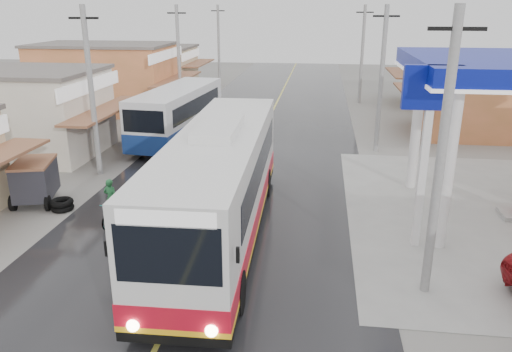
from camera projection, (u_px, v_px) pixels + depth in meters
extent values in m
plane|color=slate|center=(192.00, 275.00, 15.51)|extent=(120.00, 120.00, 0.00)
cube|color=black|center=(255.00, 146.00, 29.57)|extent=(12.00, 90.00, 0.02)
cube|color=#D8CC4C|center=(255.00, 146.00, 29.57)|extent=(0.15, 90.00, 0.01)
cylinder|color=white|center=(416.00, 129.00, 22.08)|extent=(0.44, 0.44, 5.50)
cylinder|color=white|center=(448.00, 171.00, 16.45)|extent=(0.44, 0.44, 5.50)
cube|color=white|center=(423.00, 163.00, 16.47)|extent=(0.25, 0.25, 6.00)
cube|color=#0A1589|center=(432.00, 87.00, 15.65)|extent=(1.80, 0.30, 1.40)
cube|color=silver|center=(220.00, 178.00, 17.35)|extent=(3.06, 13.25, 3.24)
cube|color=black|center=(221.00, 224.00, 17.92)|extent=(3.08, 13.27, 0.33)
cube|color=red|center=(221.00, 209.00, 17.74)|extent=(3.10, 13.29, 0.60)
cube|color=yellow|center=(221.00, 219.00, 17.85)|extent=(3.11, 13.30, 0.15)
cube|color=black|center=(222.00, 164.00, 17.75)|extent=(3.04, 10.51, 1.10)
cube|color=black|center=(168.00, 255.00, 11.05)|extent=(2.45, 0.18, 1.43)
cube|color=black|center=(244.00, 123.00, 23.36)|extent=(2.45, 0.18, 1.21)
cube|color=white|center=(166.00, 218.00, 10.76)|extent=(2.25, 0.17, 0.38)
cube|color=silver|center=(219.00, 128.00, 16.77)|extent=(1.40, 3.33, 0.33)
cylinder|color=black|center=(148.00, 287.00, 13.66)|extent=(0.41, 1.22, 1.21)
cylinder|color=black|center=(236.00, 293.00, 13.42)|extent=(0.41, 1.22, 1.21)
cylinder|color=black|center=(210.00, 181.00, 21.93)|extent=(0.41, 1.22, 1.21)
cylinder|color=black|center=(265.00, 183.00, 21.68)|extent=(0.41, 1.22, 1.21)
sphere|color=#FFF2CC|center=(133.00, 325.00, 11.68)|extent=(0.32, 0.32, 0.31)
sphere|color=#FFF2CC|center=(212.00, 331.00, 11.49)|extent=(0.32, 0.32, 0.31)
cube|color=black|center=(107.00, 248.00, 11.45)|extent=(0.08, 0.08, 0.38)
cube|color=black|center=(238.00, 255.00, 11.15)|extent=(0.08, 0.08, 0.38)
cube|color=silver|center=(178.00, 110.00, 30.21)|extent=(3.47, 9.87, 2.69)
cube|color=navy|center=(179.00, 125.00, 30.50)|extent=(3.52, 9.91, 1.07)
cube|color=black|center=(178.00, 104.00, 30.08)|extent=(3.36, 8.27, 0.97)
cube|color=black|center=(144.00, 121.00, 25.67)|extent=(2.28, 0.33, 1.18)
cylinder|color=black|center=(137.00, 145.00, 27.72)|extent=(0.42, 1.10, 1.07)
cylinder|color=black|center=(176.00, 148.00, 27.23)|extent=(0.42, 1.10, 1.07)
cylinder|color=black|center=(181.00, 119.00, 34.06)|extent=(0.42, 1.10, 1.07)
cylinder|color=black|center=(214.00, 121.00, 33.57)|extent=(0.42, 1.10, 1.07)
imported|color=black|center=(115.00, 212.00, 19.02)|extent=(0.85, 1.81, 0.92)
imported|color=#26723B|center=(111.00, 198.00, 18.61)|extent=(0.60, 0.44, 1.52)
cube|color=#26262D|center=(35.00, 180.00, 20.86)|extent=(1.93, 2.46, 1.41)
cube|color=brown|center=(33.00, 162.00, 20.61)|extent=(2.00, 2.53, 0.11)
cylinder|color=black|center=(13.00, 203.00, 20.28)|extent=(0.36, 0.68, 0.65)
cylinder|color=black|center=(24.00, 190.00, 21.70)|extent=(0.36, 0.68, 0.65)
cylinder|color=black|center=(48.00, 203.00, 20.26)|extent=(0.30, 0.66, 0.65)
torus|color=black|center=(62.00, 207.00, 20.37)|extent=(0.92, 0.92, 0.24)
torus|color=black|center=(62.00, 202.00, 20.30)|extent=(0.92, 0.92, 0.24)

